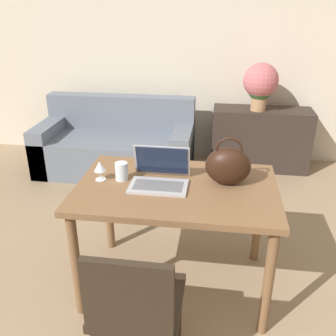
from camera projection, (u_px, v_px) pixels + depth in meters
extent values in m
cube|color=beige|center=(205.00, 46.00, 4.34)|extent=(10.00, 0.06, 2.70)
cube|color=brown|center=(177.00, 189.00, 2.37)|extent=(1.27, 0.83, 0.04)
cylinder|color=brown|center=(76.00, 265.00, 2.29)|extent=(0.06, 0.06, 0.74)
cylinder|color=brown|center=(268.00, 284.00, 2.14)|extent=(0.06, 0.06, 0.74)
cylinder|color=brown|center=(109.00, 207.00, 2.92)|extent=(0.06, 0.06, 0.74)
cylinder|color=brown|center=(258.00, 218.00, 2.78)|extent=(0.06, 0.06, 0.74)
cube|color=#2D2319|center=(139.00, 301.00, 1.93)|extent=(0.44, 0.44, 0.05)
cube|color=#2D2319|center=(128.00, 297.00, 1.66)|extent=(0.42, 0.04, 0.38)
cylinder|color=#2D2319|center=(117.00, 304.00, 2.21)|extent=(0.04, 0.04, 0.41)
cylinder|color=#2D2319|center=(178.00, 312.00, 2.16)|extent=(0.04, 0.04, 0.41)
cube|color=slate|center=(116.00, 154.00, 4.34)|extent=(1.75, 0.83, 0.42)
cube|color=slate|center=(121.00, 112.00, 4.46)|extent=(1.75, 0.20, 0.40)
cube|color=slate|center=(52.00, 145.00, 4.41)|extent=(0.20, 0.83, 0.56)
cube|color=slate|center=(183.00, 152.00, 4.21)|extent=(0.20, 0.83, 0.56)
cube|color=#332823|center=(260.00, 139.00, 4.38)|extent=(1.11, 0.40, 0.71)
cube|color=#ADADB2|center=(158.00, 186.00, 2.34)|extent=(0.36, 0.22, 0.02)
cube|color=slate|center=(158.00, 186.00, 2.33)|extent=(0.31, 0.14, 0.00)
cube|color=#ADADB2|center=(162.00, 160.00, 2.43)|extent=(0.36, 0.07, 0.22)
cube|color=#19233D|center=(162.00, 161.00, 2.42)|extent=(0.33, 0.06, 0.20)
cylinder|color=silver|center=(122.00, 171.00, 2.42)|extent=(0.08, 0.08, 0.12)
cylinder|color=silver|center=(101.00, 179.00, 2.44)|extent=(0.07, 0.07, 0.01)
cylinder|color=silver|center=(100.00, 175.00, 2.43)|extent=(0.01, 0.01, 0.06)
cone|color=silver|center=(100.00, 166.00, 2.40)|extent=(0.08, 0.08, 0.07)
ellipsoid|color=black|center=(228.00, 166.00, 2.34)|extent=(0.28, 0.17, 0.25)
torus|color=black|center=(229.00, 151.00, 2.29)|extent=(0.17, 0.01, 0.17)
cylinder|color=tan|center=(259.00, 102.00, 4.15)|extent=(0.17, 0.17, 0.19)
sphere|color=#3D6B38|center=(260.00, 88.00, 4.09)|extent=(0.28, 0.28, 0.28)
sphere|color=#C6666B|center=(261.00, 81.00, 4.05)|extent=(0.38, 0.38, 0.38)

